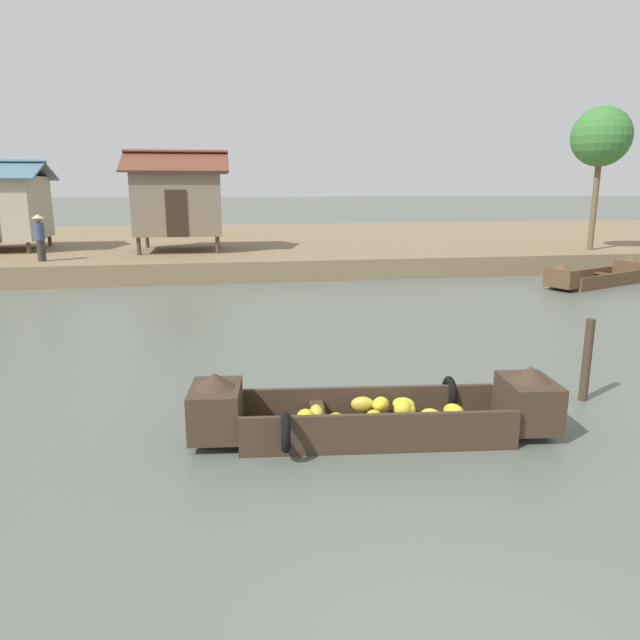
{
  "coord_description": "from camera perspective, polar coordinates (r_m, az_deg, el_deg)",
  "views": [
    {
      "loc": [
        -1.5,
        -2.77,
        3.47
      ],
      "look_at": [
        0.16,
        7.12,
        1.13
      ],
      "focal_mm": 32.84,
      "sensor_mm": 36.0,
      "label": 1
    }
  ],
  "objects": [
    {
      "name": "palm_tree_near",
      "position": [
        27.16,
        25.73,
        15.71
      ],
      "size": [
        2.36,
        2.36,
        5.74
      ],
      "color": "brown",
      "rests_on": "riverbank_strip"
    },
    {
      "name": "mooring_post",
      "position": [
        10.43,
        24.56,
        -3.57
      ],
      "size": [
        0.14,
        0.14,
        1.37
      ],
      "primitive_type": "cylinder",
      "color": "#423323",
      "rests_on": "ground"
    },
    {
      "name": "banana_boat",
      "position": [
        8.29,
        5.34,
        -8.98
      ],
      "size": [
        5.13,
        1.55,
        0.98
      ],
      "color": "#3D2D21",
      "rests_on": "ground"
    },
    {
      "name": "stilt_house_mid_left",
      "position": [
        27.85,
        -28.62,
        9.71
      ],
      "size": [
        3.76,
        3.91,
        3.67
      ],
      "color": "#4C3826",
      "rests_on": "riverbank_strip"
    },
    {
      "name": "ground_plane",
      "position": [
        13.32,
        -2.73,
        -1.99
      ],
      "size": [
        300.0,
        300.0,
        0.0
      ],
      "primitive_type": "plane",
      "color": "#596056"
    },
    {
      "name": "riverbank_strip",
      "position": [
        30.95,
        -6.77,
        7.32
      ],
      "size": [
        160.0,
        20.0,
        0.76
      ],
      "primitive_type": "cube",
      "color": "#7F6B4C",
      "rests_on": "ground"
    },
    {
      "name": "vendor_person",
      "position": [
        23.22,
        -25.65,
        7.46
      ],
      "size": [
        0.44,
        0.44,
        1.66
      ],
      "color": "#332D28",
      "rests_on": "riverbank_strip"
    },
    {
      "name": "stilt_house_mid_right",
      "position": [
        25.1,
        -13.62,
        11.32
      ],
      "size": [
        4.12,
        3.61,
        4.03
      ],
      "color": "#4C3826",
      "rests_on": "riverbank_strip"
    },
    {
      "name": "fishing_skiff_distant",
      "position": [
        22.7,
        25.39,
        3.88
      ],
      "size": [
        4.61,
        2.73,
        0.92
      ],
      "color": "brown",
      "rests_on": "ground"
    }
  ]
}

